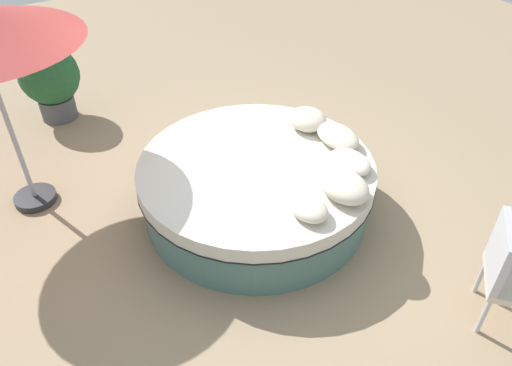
{
  "coord_description": "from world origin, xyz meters",
  "views": [
    {
      "loc": [
        -3.33,
        2.12,
        3.53
      ],
      "look_at": [
        0.0,
        0.0,
        0.37
      ],
      "focal_mm": 34.64,
      "sensor_mm": 36.0,
      "label": 1
    }
  ],
  "objects_px": {
    "throw_pillow_3": "(338,136)",
    "patio_chair": "(509,270)",
    "throw_pillow_4": "(308,119)",
    "planter": "(50,79)",
    "throw_pillow_1": "(344,186)",
    "throw_pillow_2": "(350,162)",
    "round_bed": "(256,187)",
    "throw_pillow_0": "(308,207)"
  },
  "relations": [
    {
      "from": "throw_pillow_1",
      "to": "throw_pillow_3",
      "type": "xyz_separation_m",
      "value": [
        0.69,
        -0.5,
        -0.02
      ]
    },
    {
      "from": "throw_pillow_1",
      "to": "throw_pillow_3",
      "type": "height_order",
      "value": "throw_pillow_1"
    },
    {
      "from": "round_bed",
      "to": "throw_pillow_3",
      "type": "height_order",
      "value": "throw_pillow_3"
    },
    {
      "from": "patio_chair",
      "to": "throw_pillow_1",
      "type": "bearing_deg",
      "value": -108.15
    },
    {
      "from": "round_bed",
      "to": "throw_pillow_3",
      "type": "xyz_separation_m",
      "value": [
        -0.15,
        -0.91,
        0.39
      ]
    },
    {
      "from": "throw_pillow_0",
      "to": "throw_pillow_4",
      "type": "xyz_separation_m",
      "value": [
        1.14,
        -0.85,
        0.03
      ]
    },
    {
      "from": "throw_pillow_3",
      "to": "round_bed",
      "type": "bearing_deg",
      "value": 80.54
    },
    {
      "from": "round_bed",
      "to": "throw_pillow_2",
      "type": "relative_size",
      "value": 5.13
    },
    {
      "from": "throw_pillow_2",
      "to": "patio_chair",
      "type": "xyz_separation_m",
      "value": [
        -1.65,
        -0.24,
        -0.13
      ]
    },
    {
      "from": "throw_pillow_0",
      "to": "throw_pillow_4",
      "type": "relative_size",
      "value": 0.93
    },
    {
      "from": "throw_pillow_3",
      "to": "patio_chair",
      "type": "xyz_separation_m",
      "value": [
        -2.05,
        -0.06,
        -0.14
      ]
    },
    {
      "from": "throw_pillow_0",
      "to": "throw_pillow_4",
      "type": "distance_m",
      "value": 1.42
    },
    {
      "from": "throw_pillow_2",
      "to": "round_bed",
      "type": "bearing_deg",
      "value": 53.29
    },
    {
      "from": "throw_pillow_0",
      "to": "throw_pillow_3",
      "type": "height_order",
      "value": "throw_pillow_3"
    },
    {
      "from": "round_bed",
      "to": "throw_pillow_4",
      "type": "height_order",
      "value": "throw_pillow_4"
    },
    {
      "from": "throw_pillow_4",
      "to": "throw_pillow_0",
      "type": "bearing_deg",
      "value": 143.1
    },
    {
      "from": "throw_pillow_4",
      "to": "round_bed",
      "type": "bearing_deg",
      "value": 107.8
    },
    {
      "from": "throw_pillow_3",
      "to": "patio_chair",
      "type": "distance_m",
      "value": 2.06
    },
    {
      "from": "throw_pillow_2",
      "to": "planter",
      "type": "height_order",
      "value": "planter"
    },
    {
      "from": "throw_pillow_0",
      "to": "throw_pillow_3",
      "type": "bearing_deg",
      "value": -52.31
    },
    {
      "from": "throw_pillow_2",
      "to": "throw_pillow_3",
      "type": "xyz_separation_m",
      "value": [
        0.4,
        -0.18,
        0.02
      ]
    },
    {
      "from": "throw_pillow_2",
      "to": "throw_pillow_0",
      "type": "bearing_deg",
      "value": 113.15
    },
    {
      "from": "planter",
      "to": "throw_pillow_3",
      "type": "bearing_deg",
      "value": -146.24
    },
    {
      "from": "round_bed",
      "to": "planter",
      "type": "xyz_separation_m",
      "value": [
        3.06,
        1.24,
        0.26
      ]
    },
    {
      "from": "throw_pillow_1",
      "to": "patio_chair",
      "type": "relative_size",
      "value": 0.53
    },
    {
      "from": "throw_pillow_2",
      "to": "throw_pillow_3",
      "type": "distance_m",
      "value": 0.43
    },
    {
      "from": "round_bed",
      "to": "throw_pillow_1",
      "type": "relative_size",
      "value": 4.59
    },
    {
      "from": "throw_pillow_3",
      "to": "planter",
      "type": "xyz_separation_m",
      "value": [
        3.21,
        2.15,
        -0.13
      ]
    },
    {
      "from": "throw_pillow_2",
      "to": "throw_pillow_3",
      "type": "bearing_deg",
      "value": -23.98
    },
    {
      "from": "throw_pillow_3",
      "to": "patio_chair",
      "type": "relative_size",
      "value": 0.55
    },
    {
      "from": "throw_pillow_2",
      "to": "planter",
      "type": "xyz_separation_m",
      "value": [
        3.61,
        1.97,
        -0.12
      ]
    },
    {
      "from": "planter",
      "to": "patio_chair",
      "type": "bearing_deg",
      "value": -157.24
    },
    {
      "from": "throw_pillow_1",
      "to": "throw_pillow_3",
      "type": "relative_size",
      "value": 0.97
    },
    {
      "from": "throw_pillow_4",
      "to": "planter",
      "type": "height_order",
      "value": "planter"
    },
    {
      "from": "throw_pillow_4",
      "to": "patio_chair",
      "type": "relative_size",
      "value": 0.45
    },
    {
      "from": "round_bed",
      "to": "throw_pillow_0",
      "type": "xyz_separation_m",
      "value": [
        -0.87,
        0.02,
        0.38
      ]
    },
    {
      "from": "throw_pillow_1",
      "to": "throw_pillow_4",
      "type": "relative_size",
      "value": 1.19
    },
    {
      "from": "throw_pillow_0",
      "to": "throw_pillow_2",
      "type": "relative_size",
      "value": 0.88
    },
    {
      "from": "round_bed",
      "to": "throw_pillow_3",
      "type": "bearing_deg",
      "value": -99.46
    },
    {
      "from": "patio_chair",
      "to": "throw_pillow_0",
      "type": "bearing_deg",
      "value": -93.93
    },
    {
      "from": "throw_pillow_2",
      "to": "throw_pillow_4",
      "type": "distance_m",
      "value": 0.82
    },
    {
      "from": "throw_pillow_3",
      "to": "throw_pillow_1",
      "type": "bearing_deg",
      "value": 143.83
    }
  ]
}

